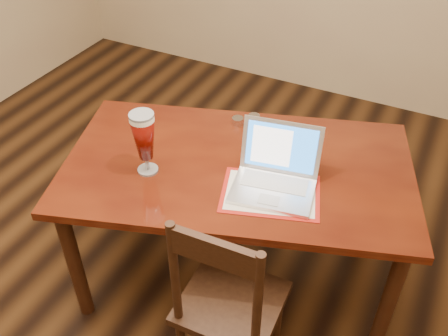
% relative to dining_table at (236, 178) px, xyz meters
% --- Properties ---
extents(ground, '(5.00, 5.00, 0.00)m').
position_rel_dining_table_xyz_m(ground, '(-0.34, -0.31, -0.69)').
color(ground, black).
rests_on(ground, ground).
extents(dining_table, '(1.86, 1.39, 1.09)m').
position_rel_dining_table_xyz_m(dining_table, '(0.00, 0.00, 0.00)').
color(dining_table, '#511B0A').
rests_on(dining_table, ground).
extents(dining_chair, '(0.44, 0.42, 1.00)m').
position_rel_dining_table_xyz_m(dining_chair, '(0.22, -0.52, -0.22)').
color(dining_chair, black).
rests_on(dining_chair, ground).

